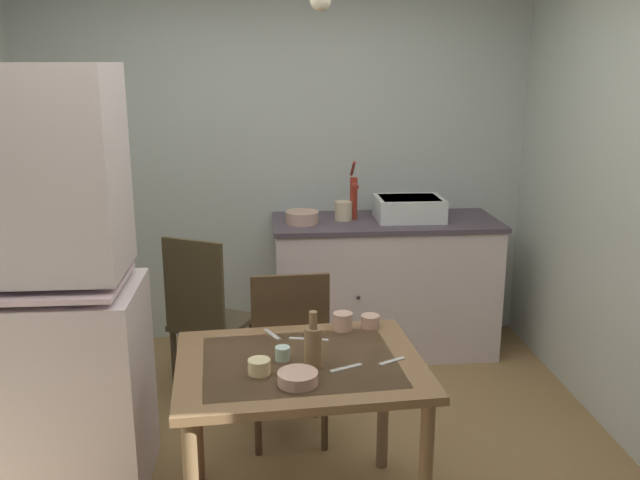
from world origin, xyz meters
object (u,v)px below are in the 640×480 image
object	(u,v)px
chair_far_side	(289,353)
glass_bottle	(313,345)
serving_bowl_wide	(298,378)
chair_by_counter	(206,315)
dining_table	(300,384)
sink_basin	(409,208)
hutch_cabinet	(20,303)
teacup_cream	(283,353)
hand_pump	(354,194)
mixing_bowl_counter	(302,217)

from	to	relation	value
chair_far_side	glass_bottle	bearing A→B (deg)	-83.55
serving_bowl_wide	glass_bottle	xyz separation A→B (m)	(0.07, 0.15, 0.07)
chair_by_counter	glass_bottle	distance (m)	1.37
dining_table	chair_far_side	xyz separation A→B (m)	(-0.02, 0.62, -0.14)
chair_by_counter	serving_bowl_wide	distance (m)	1.46
chair_by_counter	dining_table	bearing A→B (deg)	-67.20
sink_basin	serving_bowl_wide	xyz separation A→B (m)	(-0.84, -1.97, -0.23)
sink_basin	chair_by_counter	world-z (taller)	sink_basin
hutch_cabinet	chair_far_side	distance (m)	1.29
chair_by_counter	teacup_cream	distance (m)	1.24
sink_basin	chair_far_side	size ratio (longest dim) A/B	0.46
serving_bowl_wide	glass_bottle	distance (m)	0.18
chair_by_counter	sink_basin	bearing A→B (deg)	24.99
hand_pump	dining_table	xyz separation A→B (m)	(-0.46, -1.82, -0.45)
hutch_cabinet	teacup_cream	bearing A→B (deg)	-16.26
serving_bowl_wide	dining_table	bearing A→B (deg)	84.48
hand_pump	chair_by_counter	bearing A→B (deg)	-145.22
chair_by_counter	teacup_cream	size ratio (longest dim) A/B	16.01
teacup_cream	hand_pump	bearing A→B (deg)	73.60
hand_pump	chair_by_counter	distance (m)	1.29
mixing_bowl_counter	chair_far_side	xyz separation A→B (m)	(-0.13, -1.10, -0.45)
hutch_cabinet	serving_bowl_wide	bearing A→B (deg)	-24.83
hand_pump	chair_far_side	distance (m)	1.42
sink_basin	chair_by_counter	size ratio (longest dim) A/B	0.44
hutch_cabinet	chair_by_counter	bearing A→B (deg)	47.74
dining_table	chair_by_counter	distance (m)	1.27
hutch_cabinet	chair_far_side	size ratio (longest dim) A/B	2.02
dining_table	serving_bowl_wide	world-z (taller)	serving_bowl_wide
sink_basin	hand_pump	world-z (taller)	hand_pump
serving_bowl_wide	sink_basin	bearing A→B (deg)	66.84
mixing_bowl_counter	chair_by_counter	world-z (taller)	mixing_bowl_counter
chair_far_side	teacup_cream	world-z (taller)	chair_far_side
chair_by_counter	mixing_bowl_counter	bearing A→B (deg)	43.34
hand_pump	sink_basin	bearing A→B (deg)	-7.03
sink_basin	hand_pump	bearing A→B (deg)	172.97
hand_pump	serving_bowl_wide	distance (m)	2.10
chair_by_counter	teacup_cream	xyz separation A→B (m)	(0.42, -1.14, 0.26)
dining_table	teacup_cream	xyz separation A→B (m)	(-0.07, 0.02, 0.13)
sink_basin	chair_far_side	bearing A→B (deg)	-126.39
hand_pump	dining_table	distance (m)	1.93
hand_pump	teacup_cream	size ratio (longest dim) A/B	6.26
glass_bottle	mixing_bowl_counter	bearing A→B (deg)	88.17
hutch_cabinet	chair_by_counter	distance (m)	1.16
serving_bowl_wide	teacup_cream	world-z (taller)	teacup_cream
chair_far_side	hutch_cabinet	bearing A→B (deg)	-167.51
dining_table	hutch_cabinet	bearing A→B (deg)	163.76
sink_basin	hand_pump	distance (m)	0.38
mixing_bowl_counter	glass_bottle	bearing A→B (deg)	-91.83
sink_basin	chair_far_side	distance (m)	1.52
mixing_bowl_counter	chair_far_side	distance (m)	1.20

